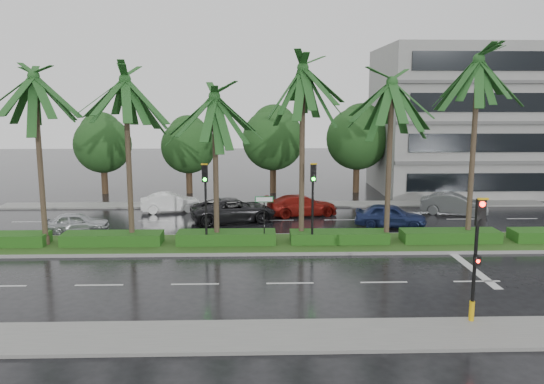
{
  "coord_description": "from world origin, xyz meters",
  "views": [
    {
      "loc": [
        -1.4,
        -26.37,
        7.6
      ],
      "look_at": [
        -0.57,
        1.5,
        2.8
      ],
      "focal_mm": 35.0,
      "sensor_mm": 36.0,
      "label": 1
    }
  ],
  "objects_px": {
    "car_white": "(170,202)",
    "car_red": "(302,205)",
    "car_silver": "(77,223)",
    "signal_near": "(477,255)",
    "street_sign": "(264,208)",
    "signal_median_left": "(205,193)",
    "car_darkgrey": "(234,210)",
    "car_blue": "(390,216)",
    "car_grey": "(454,204)"
  },
  "relations": [
    {
      "from": "car_white",
      "to": "car_darkgrey",
      "type": "height_order",
      "value": "car_darkgrey"
    },
    {
      "from": "car_red",
      "to": "signal_near",
      "type": "bearing_deg",
      "value": -178.78
    },
    {
      "from": "street_sign",
      "to": "car_blue",
      "type": "bearing_deg",
      "value": 29.45
    },
    {
      "from": "signal_median_left",
      "to": "car_grey",
      "type": "xyz_separation_m",
      "value": [
        15.97,
        8.21,
        -2.28
      ]
    },
    {
      "from": "street_sign",
      "to": "car_silver",
      "type": "relative_size",
      "value": 0.72
    },
    {
      "from": "car_silver",
      "to": "car_blue",
      "type": "xyz_separation_m",
      "value": [
        18.6,
        0.85,
        0.11
      ]
    },
    {
      "from": "car_silver",
      "to": "car_grey",
      "type": "height_order",
      "value": "car_grey"
    },
    {
      "from": "street_sign",
      "to": "car_grey",
      "type": "bearing_deg",
      "value": 31.75
    },
    {
      "from": "signal_near",
      "to": "car_white",
      "type": "relative_size",
      "value": 1.07
    },
    {
      "from": "signal_median_left",
      "to": "car_red",
      "type": "xyz_separation_m",
      "value": [
        5.64,
        8.13,
        -2.3
      ]
    },
    {
      "from": "car_white",
      "to": "car_blue",
      "type": "bearing_deg",
      "value": -122.53
    },
    {
      "from": "signal_median_left",
      "to": "car_silver",
      "type": "xyz_separation_m",
      "value": [
        -7.86,
        3.7,
        -2.38
      ]
    },
    {
      "from": "car_silver",
      "to": "car_white",
      "type": "distance_m",
      "value": 7.4
    },
    {
      "from": "street_sign",
      "to": "car_white",
      "type": "height_order",
      "value": "street_sign"
    },
    {
      "from": "car_white",
      "to": "car_darkgrey",
      "type": "bearing_deg",
      "value": -137.68
    },
    {
      "from": "car_red",
      "to": "car_silver",
      "type": "bearing_deg",
      "value": 95.62
    },
    {
      "from": "signal_near",
      "to": "car_blue",
      "type": "xyz_separation_m",
      "value": [
        0.74,
        14.24,
        -1.78
      ]
    },
    {
      "from": "signal_median_left",
      "to": "car_silver",
      "type": "bearing_deg",
      "value": 154.79
    },
    {
      "from": "signal_median_left",
      "to": "car_red",
      "type": "bearing_deg",
      "value": 55.27
    },
    {
      "from": "car_darkgrey",
      "to": "car_blue",
      "type": "xyz_separation_m",
      "value": [
        9.6,
        -1.9,
        -0.03
      ]
    },
    {
      "from": "signal_median_left",
      "to": "car_grey",
      "type": "relative_size",
      "value": 1.0
    },
    {
      "from": "street_sign",
      "to": "car_grey",
      "type": "relative_size",
      "value": 0.6
    },
    {
      "from": "car_white",
      "to": "car_grey",
      "type": "bearing_deg",
      "value": -106.97
    },
    {
      "from": "signal_near",
      "to": "car_darkgrey",
      "type": "xyz_separation_m",
      "value": [
        -8.86,
        16.14,
        -1.75
      ]
    },
    {
      "from": "car_silver",
      "to": "car_red",
      "type": "bearing_deg",
      "value": -83.07
    },
    {
      "from": "car_blue",
      "to": "street_sign",
      "type": "bearing_deg",
      "value": 133.67
    },
    {
      "from": "street_sign",
      "to": "car_grey",
      "type": "xyz_separation_m",
      "value": [
        12.97,
        8.03,
        -1.41
      ]
    },
    {
      "from": "car_darkgrey",
      "to": "car_red",
      "type": "bearing_deg",
      "value": -85.27
    },
    {
      "from": "signal_median_left",
      "to": "car_white",
      "type": "relative_size",
      "value": 1.07
    },
    {
      "from": "street_sign",
      "to": "car_red",
      "type": "distance_m",
      "value": 8.49
    },
    {
      "from": "signal_near",
      "to": "car_red",
      "type": "height_order",
      "value": "signal_near"
    },
    {
      "from": "car_silver",
      "to": "car_darkgrey",
      "type": "distance_m",
      "value": 9.41
    },
    {
      "from": "car_silver",
      "to": "signal_median_left",
      "type": "bearing_deg",
      "value": -126.44
    },
    {
      "from": "car_silver",
      "to": "car_white",
      "type": "bearing_deg",
      "value": -48.67
    },
    {
      "from": "signal_near",
      "to": "car_white",
      "type": "height_order",
      "value": "signal_near"
    },
    {
      "from": "car_darkgrey",
      "to": "car_blue",
      "type": "distance_m",
      "value": 9.79
    },
    {
      "from": "car_darkgrey",
      "to": "car_grey",
      "type": "distance_m",
      "value": 14.94
    },
    {
      "from": "car_darkgrey",
      "to": "car_red",
      "type": "xyz_separation_m",
      "value": [
        4.5,
        1.67,
        -0.06
      ]
    },
    {
      "from": "signal_near",
      "to": "car_grey",
      "type": "relative_size",
      "value": 1.0
    },
    {
      "from": "signal_near",
      "to": "street_sign",
      "type": "height_order",
      "value": "signal_near"
    },
    {
      "from": "car_red",
      "to": "car_grey",
      "type": "bearing_deg",
      "value": -102.11
    },
    {
      "from": "signal_median_left",
      "to": "car_red",
      "type": "relative_size",
      "value": 0.91
    },
    {
      "from": "signal_near",
      "to": "car_blue",
      "type": "distance_m",
      "value": 14.37
    },
    {
      "from": "signal_near",
      "to": "street_sign",
      "type": "relative_size",
      "value": 1.68
    },
    {
      "from": "car_blue",
      "to": "car_red",
      "type": "bearing_deg",
      "value": 69.2
    },
    {
      "from": "car_white",
      "to": "car_silver",
      "type": "bearing_deg",
      "value": 129.65
    },
    {
      "from": "signal_median_left",
      "to": "car_darkgrey",
      "type": "relative_size",
      "value": 0.8
    },
    {
      "from": "street_sign",
      "to": "car_darkgrey",
      "type": "distance_m",
      "value": 6.69
    },
    {
      "from": "car_blue",
      "to": "car_grey",
      "type": "bearing_deg",
      "value": -40.84
    },
    {
      "from": "car_white",
      "to": "car_red",
      "type": "bearing_deg",
      "value": -112.06
    }
  ]
}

